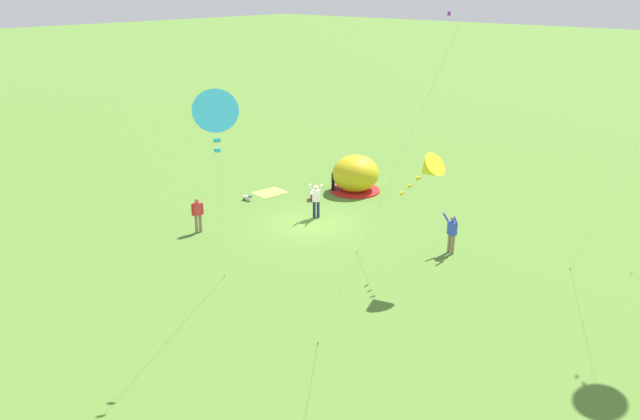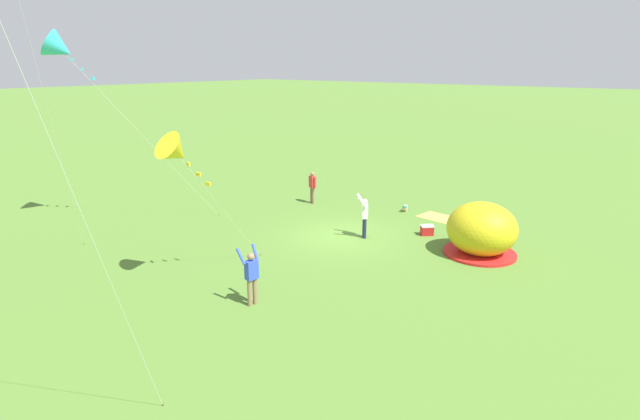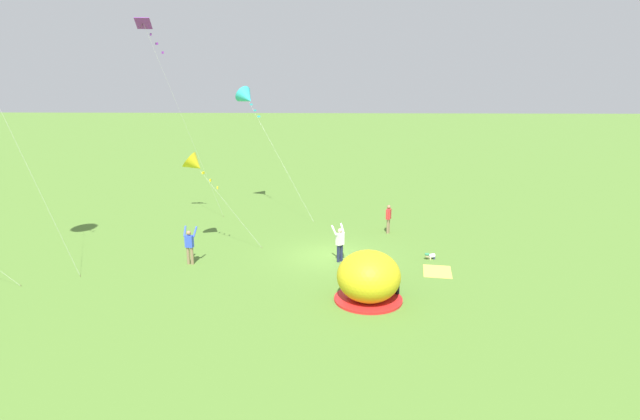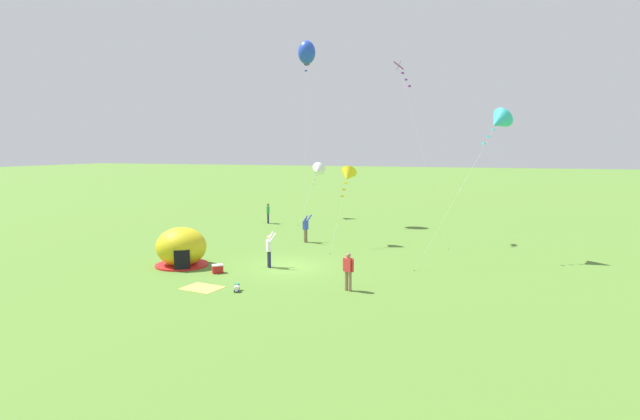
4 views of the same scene
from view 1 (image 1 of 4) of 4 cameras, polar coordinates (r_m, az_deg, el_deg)
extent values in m
plane|color=#517A2D|center=(30.87, -0.78, -1.28)|extent=(300.00, 300.00, 0.00)
ellipsoid|color=gold|center=(35.44, 3.27, 3.35)|extent=(2.70, 2.60, 2.10)
cylinder|color=red|center=(35.74, 3.24, 1.81)|extent=(2.81, 2.81, 0.10)
cube|color=black|center=(35.68, 1.21, 2.65)|extent=(0.72, 0.56, 1.10)
cube|color=gold|center=(35.57, -4.60, 1.61)|extent=(1.87, 1.53, 0.01)
cube|color=red|center=(34.26, -0.58, 1.26)|extent=(0.63, 0.62, 0.38)
cube|color=white|center=(34.18, -0.58, 1.61)|extent=(0.64, 0.63, 0.06)
cylinder|color=white|center=(34.40, -6.76, 1.17)|extent=(0.33, 0.38, 0.22)
sphere|color=beige|center=(34.28, -6.37, 1.17)|extent=(0.19, 0.19, 0.19)
cylinder|color=#338C59|center=(34.25, -6.38, 1.31)|extent=(0.24, 0.24, 0.06)
cylinder|color=beige|center=(34.46, -6.51, 1.06)|extent=(0.07, 0.07, 0.17)
cylinder|color=beige|center=(34.29, -6.65, 0.96)|extent=(0.07, 0.07, 0.17)
cylinder|color=navy|center=(34.55, -6.88, 1.06)|extent=(0.09, 0.09, 0.13)
cylinder|color=navy|center=(34.41, -6.99, 0.98)|extent=(0.09, 0.09, 0.13)
cylinder|color=#8C7251|center=(30.30, -10.87, -1.20)|extent=(0.15, 0.15, 0.88)
cylinder|color=#8C7251|center=(30.25, -11.23, -1.26)|extent=(0.15, 0.15, 0.88)
cube|color=red|center=(30.01, -11.15, 0.09)|extent=(0.44, 0.36, 0.60)
sphere|color=#9E7051|center=(29.87, -11.20, 0.86)|extent=(0.22, 0.22, 0.22)
cylinder|color=red|center=(30.08, -10.69, 0.16)|extent=(0.09, 0.09, 0.58)
cylinder|color=red|center=(29.95, -11.60, 0.01)|extent=(0.09, 0.09, 0.58)
cylinder|color=#8C7251|center=(28.00, 12.05, -3.11)|extent=(0.15, 0.15, 0.88)
cylinder|color=#8C7251|center=(28.11, 11.73, -2.99)|extent=(0.15, 0.15, 0.88)
cube|color=blue|center=(27.78, 12.00, -1.65)|extent=(0.30, 0.41, 0.60)
sphere|color=#9E7051|center=(27.62, 12.06, -0.82)|extent=(0.22, 0.22, 0.22)
cylinder|color=blue|center=(27.35, 12.30, -0.98)|extent=(0.38, 0.09, 0.50)
cylinder|color=blue|center=(27.65, 11.45, -0.68)|extent=(0.39, 0.20, 0.50)
cylinder|color=#1E2347|center=(31.53, -0.17, 0.04)|extent=(0.15, 0.15, 0.88)
cylinder|color=#1E2347|center=(31.55, -0.54, 0.05)|extent=(0.15, 0.15, 0.88)
cube|color=white|center=(31.29, -0.36, 1.32)|extent=(0.42, 0.45, 0.60)
sphere|color=beige|center=(31.16, -0.36, 2.07)|extent=(0.22, 0.22, 0.22)
cylinder|color=white|center=(30.99, 0.11, 2.03)|extent=(0.32, 0.34, 0.50)
cylinder|color=white|center=(31.02, -0.86, 2.05)|extent=(0.37, 0.26, 0.50)
cylinder|color=silver|center=(25.85, 6.39, -0.36)|extent=(0.11, 3.47, 4.57)
cylinder|color=brown|center=(27.69, 3.36, -3.86)|extent=(0.03, 0.03, 0.06)
cone|color=yellow|center=(24.19, 9.87, 3.71)|extent=(1.07, 1.28, 1.28)
cube|color=yellow|center=(24.55, 8.97, 2.88)|extent=(0.21, 0.11, 0.12)
cube|color=yellow|center=(24.87, 8.23, 2.19)|extent=(0.20, 0.07, 0.12)
cube|color=yellow|center=(25.19, 7.50, 1.51)|extent=(0.21, 0.08, 0.12)
cylinder|color=silver|center=(19.22, 7.00, 3.89)|extent=(3.90, 2.99, 11.92)
cylinder|color=brown|center=(21.11, -0.19, -12.08)|extent=(0.03, 0.03, 0.06)
cube|color=purple|center=(18.95, 11.71, 17.19)|extent=(0.19, 0.18, 0.12)
cylinder|color=brown|center=(28.12, 21.92, -5.00)|extent=(0.03, 0.03, 0.06)
cylinder|color=brown|center=(28.73, 26.56, -5.19)|extent=(0.03, 0.03, 0.06)
cylinder|color=silver|center=(21.46, -9.04, -0.21)|extent=(3.85, 4.84, 7.84)
cylinder|color=brown|center=(25.82, -8.73, -5.95)|extent=(0.03, 0.03, 0.06)
cone|color=#33B7D1|center=(17.41, -9.52, 8.42)|extent=(1.88, 1.91, 1.55)
cube|color=#33B7D1|center=(17.93, -9.45, 7.25)|extent=(0.18, 0.19, 0.12)
cube|color=#33B7D1|center=(18.38, -9.40, 6.31)|extent=(0.20, 0.17, 0.12)
cube|color=#33B7D1|center=(18.83, -9.35, 5.41)|extent=(0.16, 0.20, 0.12)
camera|label=2|loc=(33.34, 37.33, 9.19)|focal=28.00mm
camera|label=3|loc=(49.89, 18.97, 15.93)|focal=28.00mm
camera|label=4|loc=(45.27, -34.63, 10.39)|focal=28.00mm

